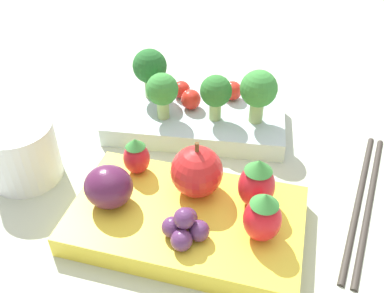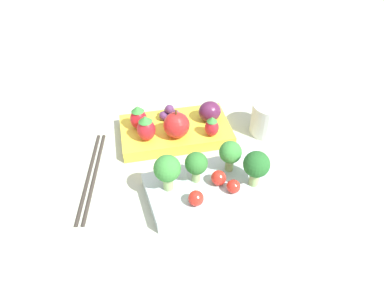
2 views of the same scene
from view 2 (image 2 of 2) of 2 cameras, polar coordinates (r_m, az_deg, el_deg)
name	(u,v)px [view 2 (image 2 of 2)]	position (r m, az deg, el deg)	size (l,w,h in m)	color
ground_plane	(191,162)	(0.60, -0.09, -2.63)	(4.00, 4.00, 0.00)	#ADB7A3
bento_box_savoury	(212,186)	(0.54, 3.32, -6.61)	(0.21, 0.11, 0.02)	silver
bento_box_fruit	(176,131)	(0.65, -2.76, 2.64)	(0.21, 0.14, 0.02)	yellow
broccoli_floret_0	(230,153)	(0.53, 6.41, -1.12)	(0.04, 0.04, 0.05)	#93B770
broccoli_floret_1	(196,164)	(0.51, 0.72, -2.97)	(0.04, 0.04, 0.05)	#93B770
broccoli_floret_2	(256,165)	(0.51, 10.68, -3.12)	(0.04, 0.04, 0.06)	#93B770
broccoli_floret_3	(167,170)	(0.50, -4.13, -3.86)	(0.04, 0.04, 0.06)	#93B770
cherry_tomato_0	(196,198)	(0.50, 0.66, -8.62)	(0.02, 0.02, 0.02)	red
cherry_tomato_1	(233,186)	(0.52, 6.92, -6.62)	(0.02, 0.02, 0.02)	red
cherry_tomato_2	(219,178)	(0.52, 4.45, -5.23)	(0.02, 0.02, 0.02)	red
apple	(177,125)	(0.61, -2.59, 3.60)	(0.05, 0.05, 0.06)	red
strawberry_0	(146,128)	(0.60, -7.66, 3.03)	(0.03, 0.03, 0.05)	red
strawberry_1	(138,118)	(0.63, -8.91, 4.77)	(0.03, 0.03, 0.05)	red
strawberry_2	(212,127)	(0.61, 3.33, 3.34)	(0.03, 0.03, 0.04)	red
plum	(210,111)	(0.65, 2.99, 5.87)	(0.04, 0.04, 0.04)	#511E42
grape_cluster	(170,114)	(0.66, -3.74, 5.47)	(0.04, 0.04, 0.03)	#562D5B
drinking_cup	(270,118)	(0.66, 12.82, 4.61)	(0.07, 0.07, 0.06)	silver
chopsticks_pair	(92,174)	(0.60, -16.40, -4.42)	(0.07, 0.21, 0.01)	#332D28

